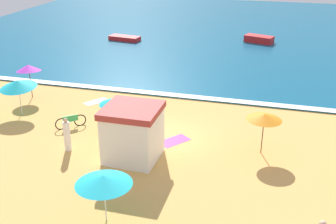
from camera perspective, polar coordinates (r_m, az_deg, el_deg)
name	(u,v)px	position (r m, az deg, el deg)	size (l,w,h in m)	color
ground_plane	(164,139)	(23.00, -0.56, -3.63)	(60.00, 60.00, 0.00)	#E0A856
ocean_water	(232,30)	(49.13, 8.62, 10.98)	(60.00, 44.00, 0.10)	#0F567A
wave_breaker_foam	(189,96)	(28.54, 2.92, 2.13)	(57.00, 0.70, 0.01)	white
lifeguard_cabana	(133,133)	(20.59, -4.82, -2.80)	(2.68, 2.62, 2.74)	white
beach_umbrella_1	(18,84)	(26.96, -19.71, 3.61)	(2.71, 2.73, 2.29)	silver
beach_umbrella_2	(115,101)	(23.38, -7.16, 1.50)	(1.98, 1.97, 2.03)	silver
beach_umbrella_3	(29,68)	(29.44, -18.40, 5.70)	(2.21, 2.22, 2.38)	#4C3823
beach_umbrella_4	(264,117)	(21.25, 12.94, -0.66)	(2.02, 2.01, 2.18)	#4C3823
beach_umbrella_6	(104,180)	(16.16, -8.74, -9.07)	(2.85, 2.86, 2.08)	silver
parked_bicycle	(71,121)	(24.76, -13.06, -1.24)	(1.37, 1.28, 0.76)	black
beachgoer_5	(67,135)	(22.07, -13.54, -3.11)	(0.44, 0.44, 1.81)	white
beach_towel_0	(96,102)	(28.29, -9.72, 1.40)	(1.54, 1.76, 0.01)	white
beach_towel_1	(139,115)	(25.91, -3.92, -0.42)	(1.75, 1.68, 0.01)	black
beach_towel_2	(174,141)	(22.76, 0.87, -3.92)	(1.71, 1.85, 0.01)	#D84CA5
small_boat_0	(259,39)	(43.63, 12.24, 9.65)	(3.00, 2.01, 0.67)	red
small_boat_1	(125,38)	(43.73, -5.91, 9.93)	(3.27, 1.65, 0.44)	red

